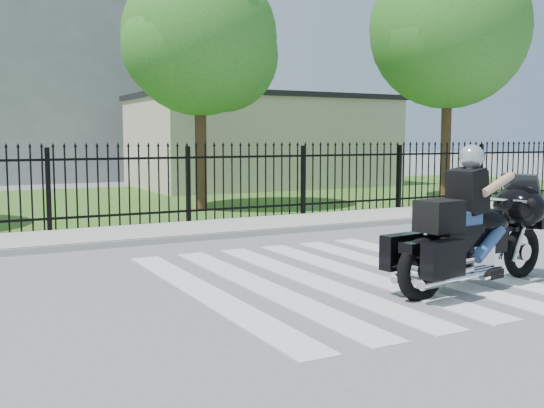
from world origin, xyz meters
name	(u,v)px	position (x,y,z in m)	size (l,w,h in m)	color
ground	(337,278)	(0.00, 0.00, 0.00)	(120.00, 120.00, 0.00)	slate
crosswalk	(337,277)	(0.00, 0.00, 0.01)	(5.00, 5.50, 0.01)	silver
sidewalk	(205,229)	(0.00, 5.00, 0.06)	(40.00, 2.00, 0.12)	#ADAAA3
curb	(224,236)	(0.00, 4.00, 0.06)	(40.00, 0.12, 0.12)	#ADAAA3
grass_strip	(120,202)	(0.00, 12.00, 0.01)	(40.00, 12.00, 0.02)	#345F20
iron_fence	(188,186)	(0.00, 6.00, 0.90)	(26.00, 0.04, 1.80)	black
tree_mid	(200,38)	(1.50, 9.00, 4.67)	(4.20, 4.20, 6.78)	#382316
tree_right	(449,29)	(9.50, 8.00, 5.39)	(5.00, 5.00, 7.90)	#382316
building_low	(263,143)	(7.00, 16.00, 1.75)	(10.00, 6.00, 3.50)	#BBAE9C
building_low_roof	(262,98)	(7.00, 16.00, 3.60)	(10.20, 6.20, 0.20)	black
motorcycle_rider	(472,229)	(1.23, -1.34, 0.80)	(2.94, 1.20, 1.95)	black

